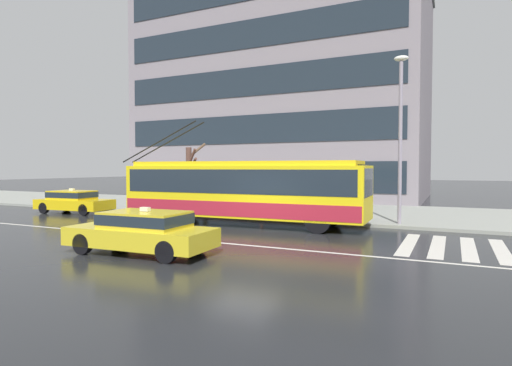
{
  "coord_description": "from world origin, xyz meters",
  "views": [
    {
      "loc": [
        6.89,
        -13.4,
        2.57
      ],
      "look_at": [
        -1.24,
        3.68,
        1.87
      ],
      "focal_mm": 29.22,
      "sensor_mm": 36.0,
      "label": 1
    }
  ],
  "objects_px": {
    "pedestrian_at_shelter": "(262,184)",
    "street_lamp": "(400,126)",
    "taxi_queued_behind_bus": "(74,201)",
    "street_tree_bare": "(190,174)",
    "taxi_oncoming_near": "(142,230)",
    "pedestrian_approaching_curb": "(207,183)",
    "trolleybus": "(243,190)"
  },
  "relations": [
    {
      "from": "taxi_queued_behind_bus",
      "to": "pedestrian_at_shelter",
      "type": "bearing_deg",
      "value": 19.92
    },
    {
      "from": "taxi_oncoming_near",
      "to": "pedestrian_approaching_curb",
      "type": "bearing_deg",
      "value": 112.33
    },
    {
      "from": "taxi_queued_behind_bus",
      "to": "pedestrian_at_shelter",
      "type": "relative_size",
      "value": 2.35
    },
    {
      "from": "taxi_queued_behind_bus",
      "to": "taxi_oncoming_near",
      "type": "bearing_deg",
      "value": -32.56
    },
    {
      "from": "pedestrian_approaching_curb",
      "to": "street_lamp",
      "type": "distance_m",
      "value": 10.87
    },
    {
      "from": "taxi_queued_behind_bus",
      "to": "street_tree_bare",
      "type": "relative_size",
      "value": 1.13
    },
    {
      "from": "pedestrian_at_shelter",
      "to": "trolleybus",
      "type": "bearing_deg",
      "value": -78.07
    },
    {
      "from": "street_tree_bare",
      "to": "pedestrian_approaching_curb",
      "type": "bearing_deg",
      "value": -22.23
    },
    {
      "from": "taxi_oncoming_near",
      "to": "pedestrian_at_shelter",
      "type": "height_order",
      "value": "pedestrian_at_shelter"
    },
    {
      "from": "pedestrian_at_shelter",
      "to": "street_lamp",
      "type": "height_order",
      "value": "street_lamp"
    },
    {
      "from": "taxi_oncoming_near",
      "to": "taxi_queued_behind_bus",
      "type": "distance_m",
      "value": 13.04
    },
    {
      "from": "street_lamp",
      "to": "trolleybus",
      "type": "bearing_deg",
      "value": -160.43
    },
    {
      "from": "trolleybus",
      "to": "pedestrian_approaching_curb",
      "type": "bearing_deg",
      "value": 140.24
    },
    {
      "from": "taxi_oncoming_near",
      "to": "street_tree_bare",
      "type": "relative_size",
      "value": 1.16
    },
    {
      "from": "taxi_oncoming_near",
      "to": "street_tree_bare",
      "type": "distance_m",
      "value": 12.41
    },
    {
      "from": "street_lamp",
      "to": "street_tree_bare",
      "type": "relative_size",
      "value": 1.84
    },
    {
      "from": "trolleybus",
      "to": "taxi_oncoming_near",
      "type": "relative_size",
      "value": 2.64
    },
    {
      "from": "taxi_queued_behind_bus",
      "to": "street_tree_bare",
      "type": "distance_m",
      "value": 6.65
    },
    {
      "from": "trolleybus",
      "to": "taxi_oncoming_near",
      "type": "xyz_separation_m",
      "value": [
        0.15,
        -6.87,
        -0.87
      ]
    },
    {
      "from": "taxi_queued_behind_bus",
      "to": "pedestrian_at_shelter",
      "type": "height_order",
      "value": "pedestrian_at_shelter"
    },
    {
      "from": "trolleybus",
      "to": "street_tree_bare",
      "type": "relative_size",
      "value": 3.07
    },
    {
      "from": "taxi_queued_behind_bus",
      "to": "street_lamp",
      "type": "xyz_separation_m",
      "value": [
        17.26,
        2.13,
        3.66
      ]
    },
    {
      "from": "street_lamp",
      "to": "taxi_oncoming_near",
      "type": "bearing_deg",
      "value": -124.41
    },
    {
      "from": "taxi_queued_behind_bus",
      "to": "pedestrian_approaching_curb",
      "type": "relative_size",
      "value": 2.32
    },
    {
      "from": "taxi_queued_behind_bus",
      "to": "street_lamp",
      "type": "relative_size",
      "value": 0.62
    },
    {
      "from": "taxi_oncoming_near",
      "to": "pedestrian_approaching_curb",
      "type": "height_order",
      "value": "pedestrian_approaching_curb"
    },
    {
      "from": "taxi_oncoming_near",
      "to": "street_tree_bare",
      "type": "xyz_separation_m",
      "value": [
        -5.78,
        10.89,
        1.46
      ]
    },
    {
      "from": "taxi_oncoming_near",
      "to": "street_lamp",
      "type": "distance_m",
      "value": 11.68
    },
    {
      "from": "taxi_queued_behind_bus",
      "to": "street_tree_bare",
      "type": "bearing_deg",
      "value": 36.6
    },
    {
      "from": "street_tree_bare",
      "to": "taxi_queued_behind_bus",
      "type": "bearing_deg",
      "value": -143.4
    },
    {
      "from": "pedestrian_at_shelter",
      "to": "street_tree_bare",
      "type": "distance_m",
      "value": 4.86
    },
    {
      "from": "pedestrian_approaching_curb",
      "to": "street_tree_bare",
      "type": "bearing_deg",
      "value": 157.77
    }
  ]
}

